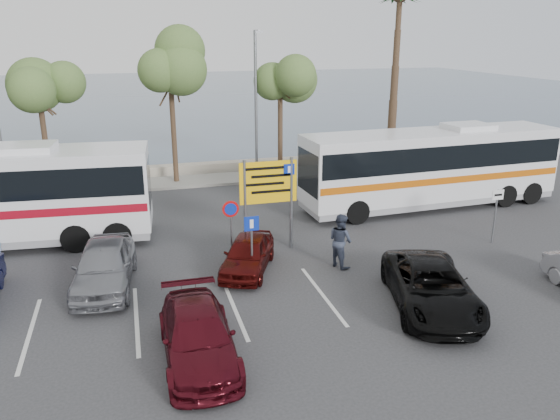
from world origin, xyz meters
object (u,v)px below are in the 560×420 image
object	(u,v)px
direction_sign	(268,189)
car_red	(248,254)
street_lamp_right	(256,98)
suv_black	(431,287)
pedestrian_far	(340,240)
car_silver_a	(104,265)
car_maroon	(198,336)
coach_bus_right	(431,170)

from	to	relation	value
direction_sign	car_red	distance (m)	2.75
street_lamp_right	suv_black	world-z (taller)	street_lamp_right
direction_sign	pedestrian_far	bearing A→B (deg)	-46.74
car_silver_a	pedestrian_far	bearing A→B (deg)	2.38
car_maroon	suv_black	bearing A→B (deg)	7.02
car_maroon	pedestrian_far	bearing A→B (deg)	38.84
suv_black	pedestrian_far	bearing A→B (deg)	127.70
direction_sign	coach_bus_right	distance (m)	9.43
car_silver_a	street_lamp_right	bearing A→B (deg)	62.28
street_lamp_right	pedestrian_far	distance (m)	13.03
car_silver_a	pedestrian_far	world-z (taller)	pedestrian_far
street_lamp_right	car_silver_a	size ratio (longest dim) A/B	1.78
suv_black	pedestrian_far	world-z (taller)	pedestrian_far
street_lamp_right	car_silver_a	distance (m)	14.94
coach_bus_right	suv_black	xyz separation A→B (m)	(-5.25, -9.17, -1.12)
car_silver_a	pedestrian_far	size ratio (longest dim) A/B	2.29
car_maroon	car_red	distance (m)	5.55
street_lamp_right	direction_sign	world-z (taller)	street_lamp_right
coach_bus_right	car_red	xyz separation A→B (m)	(-10.01, -5.00, -1.19)
car_silver_a	car_maroon	world-z (taller)	car_silver_a
coach_bus_right	car_silver_a	distance (m)	15.67
street_lamp_right	car_red	xyz separation A→B (m)	(-3.20, -12.02, -3.97)
suv_black	car_red	bearing A→B (deg)	154.38
direction_sign	coach_bus_right	size ratio (longest dim) A/B	0.28
street_lamp_right	car_silver_a	world-z (taller)	street_lamp_right
car_silver_a	car_red	distance (m)	4.80
direction_sign	car_maroon	xyz separation A→B (m)	(-3.60, -6.70, -1.79)
street_lamp_right	direction_sign	xyz separation A→B (m)	(-2.00, -10.32, -2.17)
car_silver_a	car_maroon	bearing A→B (deg)	-58.43
street_lamp_right	direction_sign	size ratio (longest dim) A/B	2.23
direction_sign	car_maroon	bearing A→B (deg)	-118.29
car_maroon	coach_bus_right	bearing A→B (deg)	39.27
coach_bus_right	suv_black	distance (m)	10.63
direction_sign	suv_black	size ratio (longest dim) A/B	0.72
car_maroon	suv_black	size ratio (longest dim) A/B	0.89
car_red	pedestrian_far	distance (m)	3.33
car_red	suv_black	xyz separation A→B (m)	(4.76, -4.17, 0.07)
street_lamp_right	car_red	bearing A→B (deg)	-104.91
car_maroon	car_red	size ratio (longest dim) A/B	1.21
coach_bus_right	street_lamp_right	bearing A→B (deg)	134.15
coach_bus_right	car_maroon	distance (m)	15.98
direction_sign	coach_bus_right	xyz separation A→B (m)	(8.81, 3.30, -0.62)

